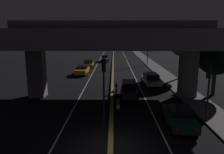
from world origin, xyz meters
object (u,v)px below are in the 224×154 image
car_taxi_yellow_lead_oncoming (83,70)px  street_lamp (146,44)px  car_taxi_yellow_second_oncoming (89,63)px  traffic_light_right_of_median (208,83)px  car_dark_green_lead (179,117)px  car_dark_green_second (129,89)px  car_silver_third_oncoming (105,58)px  traffic_light_left_of_median (104,78)px  motorcycle_red_filtering_mid (116,88)px  pedestrian_on_sidewalk (184,82)px  motorcycle_white_filtering_near (118,105)px  car_silver_third (151,79)px

car_taxi_yellow_lead_oncoming → street_lamp: bearing=135.6°
street_lamp → car_taxi_yellow_second_oncoming: street_lamp is taller
street_lamp → traffic_light_right_of_median: bearing=-89.7°
street_lamp → car_taxi_yellow_lead_oncoming: bearing=-136.4°
traffic_light_right_of_median → car_dark_green_lead: size_ratio=1.05×
car_dark_green_second → car_silver_third_oncoming: bearing=8.8°
traffic_light_left_of_median → traffic_light_right_of_median: 7.88m
car_dark_green_lead → motorcycle_red_filtering_mid: bearing=28.1°
traffic_light_left_of_median → car_taxi_yellow_lead_oncoming: size_ratio=1.09×
traffic_light_left_of_median → car_dark_green_lead: 6.25m
car_dark_green_lead → pedestrian_on_sidewalk: pedestrian_on_sidewalk is taller
motorcycle_white_filtering_near → pedestrian_on_sidewalk: bearing=-51.2°
car_silver_third → car_silver_third_oncoming: (-7.22, 24.96, -0.02)m
car_dark_green_second → street_lamp: bearing=-10.2°
car_silver_third → pedestrian_on_sidewalk: (3.41, -3.16, 0.22)m
traffic_light_left_of_median → street_lamp: street_lamp is taller
motorcycle_red_filtering_mid → pedestrian_on_sidewalk: bearing=-82.6°
car_dark_green_second → pedestrian_on_sidewalk: 7.38m
motorcycle_white_filtering_near → pedestrian_on_sidewalk: (8.03, 7.32, 0.43)m
car_taxi_yellow_second_oncoming → pedestrian_on_sidewalk: (13.57, -18.87, 0.22)m
car_dark_green_second → car_taxi_yellow_second_oncoming: size_ratio=0.88×
car_dark_green_second → motorcycle_red_filtering_mid: size_ratio=2.29×
car_dark_green_lead → car_silver_third: 13.56m
traffic_light_right_of_median → car_silver_third_oncoming: size_ratio=1.05×
motorcycle_red_filtering_mid → traffic_light_left_of_median: bearing=172.4°
car_silver_third → motorcycle_red_filtering_mid: 6.36m
car_dark_green_lead → motorcycle_white_filtering_near: 5.41m
car_dark_green_second → pedestrian_on_sidewalk: (6.77, 2.92, 0.11)m
car_dark_green_second → car_taxi_yellow_lead_oncoming: 15.32m
car_dark_green_second → car_silver_third_oncoming: 31.28m
car_silver_third_oncoming → pedestrian_on_sidewalk: 30.07m
car_silver_third → motorcycle_red_filtering_mid: bearing=129.7°
car_taxi_yellow_lead_oncoming → motorcycle_red_filtering_mid: car_taxi_yellow_lead_oncoming is taller
motorcycle_white_filtering_near → motorcycle_red_filtering_mid: (-0.07, 6.19, -0.01)m
traffic_light_right_of_median → traffic_light_left_of_median: bearing=-180.0°
car_dark_green_lead → car_dark_green_second: size_ratio=1.11×
street_lamp → car_dark_green_second: size_ratio=1.91×
traffic_light_right_of_median → motorcycle_red_filtering_mid: size_ratio=2.67×
traffic_light_left_of_median → traffic_light_right_of_median: traffic_light_left_of_median is taller
car_taxi_yellow_second_oncoming → motorcycle_white_filtering_near: 26.77m
traffic_light_left_of_median → motorcycle_red_filtering_mid: (1.05, 8.46, -2.91)m
car_silver_third_oncoming → pedestrian_on_sidewalk: (10.63, -28.12, 0.25)m
traffic_light_left_of_median → car_silver_third: traffic_light_left_of_median is taller
traffic_light_left_of_median → motorcycle_red_filtering_mid: 9.01m
car_dark_green_second → car_silver_third: size_ratio=0.86×
street_lamp → car_silver_third_oncoming: 11.47m
car_dark_green_lead → car_taxi_yellow_second_oncoming: bearing=20.9°
car_dark_green_lead → motorcycle_red_filtering_mid: (-4.53, 9.27, -0.19)m
street_lamp → car_silver_third_oncoming: bearing=148.3°
car_silver_third → traffic_light_right_of_median: bearing=-173.2°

